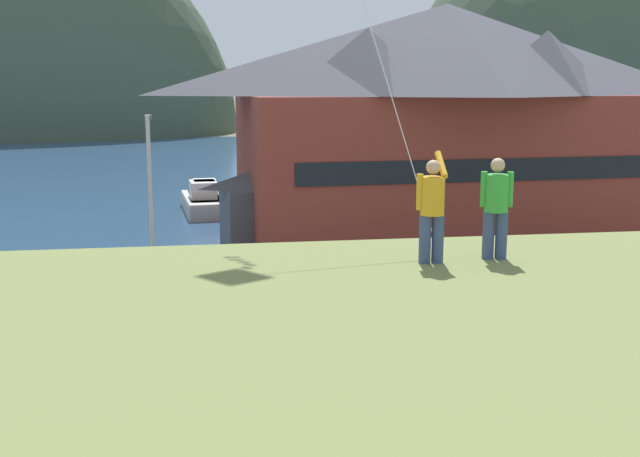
# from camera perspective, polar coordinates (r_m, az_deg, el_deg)

# --- Properties ---
(ground_plane) EXTENTS (600.00, 600.00, 0.00)m
(ground_plane) POSITION_cam_1_polar(r_m,az_deg,el_deg) (21.51, 1.27, -12.59)
(ground_plane) COLOR #66604C
(parking_lot_pad) EXTENTS (40.00, 20.00, 0.10)m
(parking_lot_pad) POSITION_cam_1_polar(r_m,az_deg,el_deg) (26.10, -0.65, -8.17)
(parking_lot_pad) COLOR slate
(parking_lot_pad) RESTS_ON ground
(bay_water) EXTENTS (360.00, 84.00, 0.03)m
(bay_water) POSITION_cam_1_polar(r_m,az_deg,el_deg) (79.97, -6.21, 4.65)
(bay_water) COLOR navy
(bay_water) RESTS_ON ground
(harbor_lodge) EXTENTS (23.58, 12.85, 12.57)m
(harbor_lodge) POSITION_cam_1_polar(r_m,az_deg,el_deg) (42.81, 9.25, 8.25)
(harbor_lodge) COLOR brown
(harbor_lodge) RESTS_ON ground
(storage_shed_waterside) EXTENTS (6.04, 4.57, 4.42)m
(storage_shed_waterside) POSITION_cam_1_polar(r_m,az_deg,el_deg) (40.05, -3.41, 1.82)
(storage_shed_waterside) COLOR #474C56
(storage_shed_waterside) RESTS_ON ground
(wharf_dock) EXTENTS (3.20, 12.78, 0.70)m
(wharf_dock) POSITION_cam_1_polar(r_m,az_deg,el_deg) (54.24, -4.95, 2.10)
(wharf_dock) COLOR #70604C
(wharf_dock) RESTS_ON ground
(moored_boat_wharfside) EXTENTS (3.00, 7.46, 2.16)m
(moored_boat_wharfside) POSITION_cam_1_polar(r_m,az_deg,el_deg) (51.37, -8.65, 1.95)
(moored_boat_wharfside) COLOR #A8A399
(moored_boat_wharfside) RESTS_ON ground
(moored_boat_outer_mooring) EXTENTS (1.91, 5.87, 2.16)m
(moored_boat_outer_mooring) POSITION_cam_1_polar(r_m,az_deg,el_deg) (55.80, -1.71, 2.77)
(moored_boat_outer_mooring) COLOR #23564C
(moored_boat_outer_mooring) RESTS_ON ground
(moored_boat_inner_slip) EXTENTS (2.42, 6.54, 2.16)m
(moored_boat_inner_slip) POSITION_cam_1_polar(r_m,az_deg,el_deg) (51.96, -8.49, 2.05)
(moored_boat_inner_slip) COLOR #23564C
(moored_boat_inner_slip) RESTS_ON ground
(parked_car_lone_by_shed) EXTENTS (4.30, 2.25, 1.82)m
(parked_car_lone_by_shed) POSITION_cam_1_polar(r_m,az_deg,el_deg) (28.16, -22.53, -5.43)
(parked_car_lone_by_shed) COLOR navy
(parked_car_lone_by_shed) RESTS_ON parking_lot_pad
(parked_car_mid_row_center) EXTENTS (4.27, 2.19, 1.82)m
(parked_car_mid_row_center) POSITION_cam_1_polar(r_m,az_deg,el_deg) (27.69, -11.70, -5.08)
(parked_car_mid_row_center) COLOR black
(parked_car_mid_row_center) RESTS_ON parking_lot_pad
(parked_car_mid_row_near) EXTENTS (4.22, 2.10, 1.82)m
(parked_car_mid_row_near) POSITION_cam_1_polar(r_m,az_deg,el_deg) (29.36, 16.50, -4.40)
(parked_car_mid_row_near) COLOR black
(parked_car_mid_row_near) RESTS_ON parking_lot_pad
(parking_light_pole) EXTENTS (0.24, 0.78, 7.18)m
(parking_light_pole) POSITION_cam_1_polar(r_m,az_deg,el_deg) (30.36, -12.39, 2.40)
(parking_light_pole) COLOR #ADADB2
(parking_light_pole) RESTS_ON parking_lot_pad
(person_kite_flyer) EXTENTS (0.53, 0.65, 1.86)m
(person_kite_flyer) POSITION_cam_1_polar(r_m,az_deg,el_deg) (13.00, 8.27, 1.58)
(person_kite_flyer) COLOR #384770
(person_kite_flyer) RESTS_ON grassy_hill_foreground
(person_companion) EXTENTS (0.54, 0.40, 1.74)m
(person_companion) POSITION_cam_1_polar(r_m,az_deg,el_deg) (13.51, 12.87, 1.70)
(person_companion) COLOR #384770
(person_companion) RESTS_ON grassy_hill_foreground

